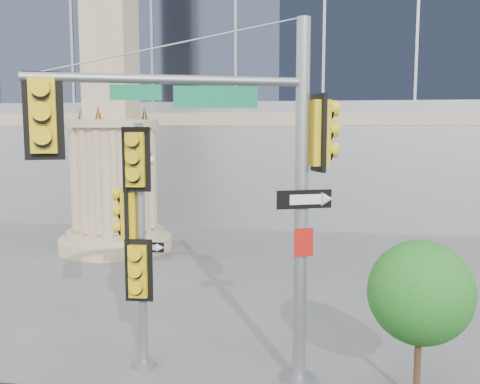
# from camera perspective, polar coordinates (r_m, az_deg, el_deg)

# --- Properties ---
(ground) EXTENTS (120.00, 120.00, 0.00)m
(ground) POSITION_cam_1_polar(r_m,az_deg,el_deg) (12.00, -2.23, -16.71)
(ground) COLOR #545456
(ground) RESTS_ON ground
(monument) EXTENTS (4.40, 4.40, 16.60)m
(monument) POSITION_cam_1_polar(r_m,az_deg,el_deg) (21.42, -13.49, 8.62)
(monument) COLOR tan
(monument) RESTS_ON ground
(main_signal_pole) EXTENTS (4.93, 2.40, 6.72)m
(main_signal_pole) POSITION_cam_1_polar(r_m,az_deg,el_deg) (9.35, -0.41, 2.98)
(main_signal_pole) COLOR slate
(main_signal_pole) RESTS_ON ground
(secondary_signal_pole) EXTENTS (0.86, 0.63, 4.89)m
(secondary_signal_pole) POSITION_cam_1_polar(r_m,az_deg,el_deg) (10.57, -10.95, -3.76)
(secondary_signal_pole) COLOR slate
(secondary_signal_pole) RESTS_ON ground
(street_tree) EXTENTS (1.85, 1.81, 2.89)m
(street_tree) POSITION_cam_1_polar(r_m,az_deg,el_deg) (9.91, 18.85, -10.53)
(street_tree) COLOR tan
(street_tree) RESTS_ON ground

